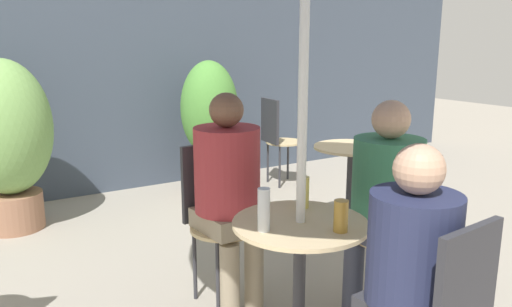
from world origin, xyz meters
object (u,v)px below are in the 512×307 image
at_px(cafe_table_far, 351,172).
at_px(bistro_chair_2, 215,208).
at_px(seated_person_2, 229,184).
at_px(bistro_chair_5, 277,134).
at_px(beer_glass_0, 264,210).
at_px(potted_plant_0, 7,136).
at_px(potted_plant_1, 210,121).
at_px(cafe_table_near, 300,260).
at_px(seated_person_0, 408,267).
at_px(beer_glass_1, 341,216).
at_px(seated_person_1, 385,194).
at_px(bistro_chair_1, 400,217).
at_px(beer_glass_2, 303,192).

bearing_deg(cafe_table_far, bistro_chair_2, -163.94).
relative_size(bistro_chair_2, seated_person_2, 0.75).
relative_size(bistro_chair_5, beer_glass_0, 4.79).
relative_size(beer_glass_0, potted_plant_0, 0.14).
relative_size(bistro_chair_2, potted_plant_1, 0.70).
distance_m(bistro_chair_5, seated_person_2, 2.57).
height_order(cafe_table_near, beer_glass_0, beer_glass_0).
relative_size(seated_person_0, potted_plant_1, 0.88).
bearing_deg(beer_glass_1, seated_person_1, 25.30).
bearing_deg(seated_person_2, beer_glass_1, -85.66).
bearing_deg(bistro_chair_1, potted_plant_0, -150.84).
bearing_deg(beer_glass_1, beer_glass_2, 81.38).
distance_m(beer_glass_2, potted_plant_0, 2.70).
xyz_separation_m(bistro_chair_2, seated_person_1, (0.67, -0.70, 0.16)).
relative_size(cafe_table_far, seated_person_1, 0.57).
bearing_deg(seated_person_2, bistro_chair_1, -38.68).
bearing_deg(beer_glass_2, cafe_table_near, -129.54).
height_order(bistro_chair_2, beer_glass_2, bistro_chair_2).
distance_m(cafe_table_far, seated_person_0, 2.21).
bearing_deg(bistro_chair_5, beer_glass_0, 148.92).
bearing_deg(beer_glass_2, potted_plant_1, 74.04).
relative_size(cafe_table_far, beer_glass_0, 3.59).
bearing_deg(cafe_table_near, seated_person_1, 5.23).
height_order(bistro_chair_1, beer_glass_2, bistro_chair_1).
bearing_deg(seated_person_2, cafe_table_far, 16.39).
bearing_deg(bistro_chair_5, cafe_table_near, 152.07).
distance_m(seated_person_0, potted_plant_0, 3.39).
bearing_deg(bistro_chair_2, seated_person_0, -90.00).
height_order(seated_person_2, potted_plant_0, potted_plant_0).
relative_size(seated_person_2, potted_plant_0, 0.90).
relative_size(cafe_table_far, potted_plant_0, 0.50).
bearing_deg(bistro_chair_1, beer_glass_0, -90.73).
distance_m(bistro_chair_1, seated_person_2, 0.98).
bearing_deg(beer_glass_0, bistro_chair_5, 55.22).
bearing_deg(beer_glass_2, seated_person_2, 112.94).
bearing_deg(seated_person_0, beer_glass_2, -100.99).
height_order(potted_plant_0, potted_plant_1, potted_plant_0).
distance_m(cafe_table_far, beer_glass_2, 1.62).
bearing_deg(cafe_table_far, beer_glass_1, -133.51).
distance_m(beer_glass_0, potted_plant_1, 2.92).
height_order(seated_person_1, potted_plant_0, potted_plant_0).
xyz_separation_m(seated_person_0, seated_person_2, (-0.11, 1.21, 0.04)).
distance_m(bistro_chair_5, seated_person_0, 3.53).
relative_size(bistro_chair_1, bistro_chair_5, 1.00).
distance_m(bistro_chair_1, beer_glass_1, 0.75).
xyz_separation_m(cafe_table_far, bistro_chair_1, (-0.62, -1.10, 0.07)).
bearing_deg(cafe_table_near, bistro_chair_2, 95.23).
distance_m(bistro_chair_1, seated_person_0, 0.98).
distance_m(cafe_table_far, seated_person_1, 1.37).
xyz_separation_m(cafe_table_near, seated_person_2, (-0.06, 0.60, 0.24)).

